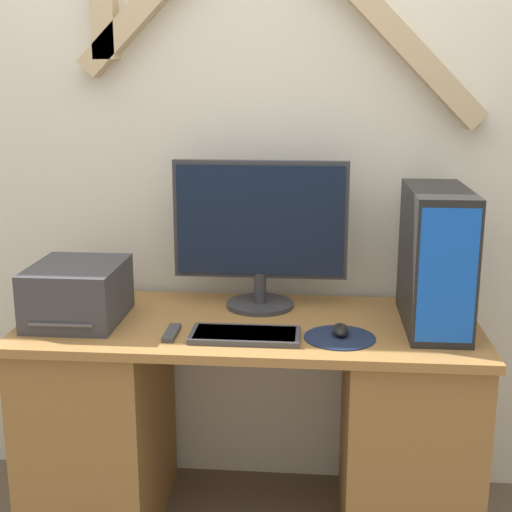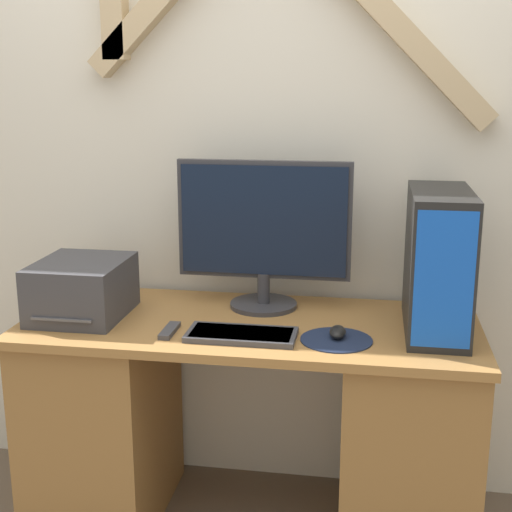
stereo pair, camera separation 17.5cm
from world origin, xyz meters
name	(u,v)px [view 1 (the left image)]	position (x,y,z in m)	size (l,w,h in m)	color
wall_back	(260,138)	(0.00, 0.69, 1.36)	(6.40, 0.13, 2.70)	silver
desk	(250,423)	(0.00, 0.32, 0.40)	(1.54, 0.64, 0.78)	olive
monitor	(260,228)	(0.02, 0.49, 1.06)	(0.61, 0.24, 0.53)	#333338
keyboard	(244,335)	(0.00, 0.16, 0.79)	(0.35, 0.16, 0.02)	#3D3D42
mousepad	(340,338)	(0.30, 0.19, 0.78)	(0.23, 0.23, 0.00)	#19233D
mouse	(340,330)	(0.30, 0.21, 0.80)	(0.05, 0.09, 0.03)	black
computer_tower	(436,258)	(0.61, 0.34, 1.00)	(0.19, 0.45, 0.46)	black
printer	(78,293)	(-0.58, 0.29, 0.87)	(0.30, 0.35, 0.19)	#38383D
remote_control	(172,333)	(-0.24, 0.17, 0.78)	(0.04, 0.14, 0.02)	#38383D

